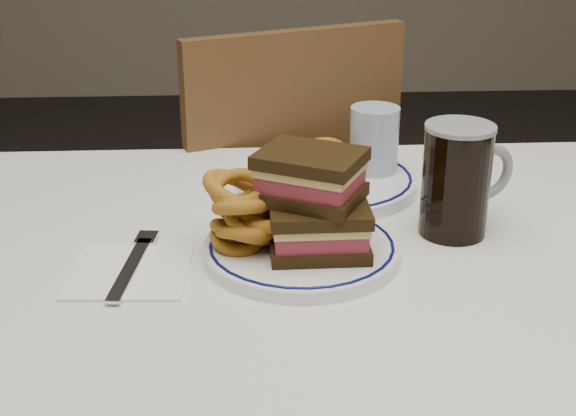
{
  "coord_description": "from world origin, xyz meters",
  "views": [
    {
      "loc": [
        -0.1,
        -0.93,
        1.22
      ],
      "look_at": [
        -0.05,
        0.0,
        0.82
      ],
      "focal_mm": 50.0,
      "sensor_mm": 36.0,
      "label": 1
    }
  ],
  "objects_px": {
    "chair_far": "(271,224)",
    "reuben_sandwich": "(315,202)",
    "far_plate": "(328,181)",
    "main_plate": "(302,249)",
    "beer_mug": "(458,179)"
  },
  "relations": [
    {
      "from": "chair_far",
      "to": "reuben_sandwich",
      "type": "height_order",
      "value": "chair_far"
    },
    {
      "from": "reuben_sandwich",
      "to": "far_plate",
      "type": "xyz_separation_m",
      "value": [
        0.04,
        0.25,
        -0.07
      ]
    },
    {
      "from": "far_plate",
      "to": "reuben_sandwich",
      "type": "bearing_deg",
      "value": -99.68
    },
    {
      "from": "chair_far",
      "to": "far_plate",
      "type": "xyz_separation_m",
      "value": [
        0.08,
        -0.38,
        0.25
      ]
    },
    {
      "from": "main_plate",
      "to": "far_plate",
      "type": "relative_size",
      "value": 0.91
    },
    {
      "from": "beer_mug",
      "to": "far_plate",
      "type": "relative_size",
      "value": 0.56
    },
    {
      "from": "main_plate",
      "to": "chair_far",
      "type": "bearing_deg",
      "value": 91.98
    },
    {
      "from": "far_plate",
      "to": "chair_far",
      "type": "bearing_deg",
      "value": 101.65
    },
    {
      "from": "chair_far",
      "to": "reuben_sandwich",
      "type": "xyz_separation_m",
      "value": [
        0.04,
        -0.63,
        0.32
      ]
    },
    {
      "from": "chair_far",
      "to": "main_plate",
      "type": "bearing_deg",
      "value": -88.02
    },
    {
      "from": "chair_far",
      "to": "far_plate",
      "type": "relative_size",
      "value": 3.4
    },
    {
      "from": "reuben_sandwich",
      "to": "chair_far",
      "type": "bearing_deg",
      "value": 93.32
    },
    {
      "from": "chair_far",
      "to": "reuben_sandwich",
      "type": "distance_m",
      "value": 0.7
    },
    {
      "from": "reuben_sandwich",
      "to": "far_plate",
      "type": "distance_m",
      "value": 0.26
    },
    {
      "from": "chair_far",
      "to": "beer_mug",
      "type": "relative_size",
      "value": 6.08
    }
  ]
}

